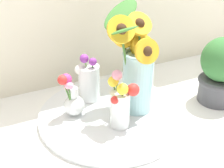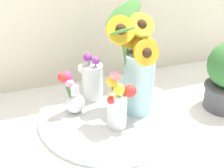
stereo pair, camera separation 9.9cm
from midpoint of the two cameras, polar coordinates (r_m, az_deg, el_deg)
ground_plane at (r=1.01m, az=-1.21°, el=-8.27°), size 6.00×6.00×0.00m
serving_tray at (r=1.05m, az=-2.70°, el=-5.80°), size 0.49×0.49×0.02m
mason_jar_sunflowers at (r=1.00m, az=1.69°, el=2.92°), size 0.20×0.21×0.36m
vase_small_center at (r=0.94m, az=-1.45°, el=-3.56°), size 0.09×0.09×0.18m
vase_bulb_right at (r=1.02m, az=-10.11°, el=-2.64°), size 0.08×0.07×0.15m
vase_small_back at (r=1.09m, az=-6.89°, el=0.51°), size 0.09×0.07×0.17m
potted_plant at (r=1.15m, az=16.86°, el=2.44°), size 0.15×0.15×0.24m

